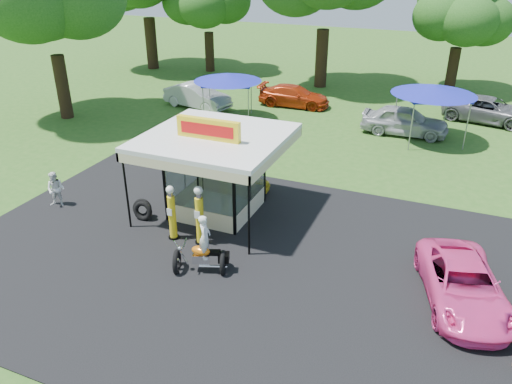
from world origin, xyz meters
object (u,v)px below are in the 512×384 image
at_px(gas_station_kiosk, 216,172).
at_px(bg_car_d, 489,110).
at_px(pink_sedan, 463,285).
at_px(tent_east, 434,90).
at_px(kiosk_car, 239,180).
at_px(bg_car_a, 197,96).
at_px(spectator_west, 56,189).
at_px(gas_pump_left, 172,214).
at_px(gas_pump_right, 200,217).
at_px(tent_west, 228,77).
at_px(bg_car_c, 405,121).
at_px(bg_car_b, 294,96).
at_px(motorcycle, 203,250).

height_order(gas_station_kiosk, bg_car_d, gas_station_kiosk).
height_order(pink_sedan, bg_car_d, bg_car_d).
distance_m(pink_sedan, tent_east, 15.15).
bearing_deg(kiosk_car, bg_car_a, 36.77).
relative_size(spectator_west, tent_east, 0.34).
height_order(gas_station_kiosk, tent_east, gas_station_kiosk).
bearing_deg(tent_east, gas_pump_left, -117.31).
bearing_deg(spectator_west, gas_pump_right, -20.88).
bearing_deg(bg_car_d, tent_west, 122.64).
height_order(pink_sedan, tent_west, tent_west).
distance_m(pink_sedan, bg_car_c, 15.77).
bearing_deg(bg_car_b, motorcycle, -172.12).
bearing_deg(bg_car_b, gas_pump_left, -177.62).
xyz_separation_m(gas_pump_left, motorcycle, (2.07, -1.44, -0.19)).
bearing_deg(gas_pump_left, bg_car_d, 61.27).
height_order(gas_pump_right, tent_west, tent_west).
xyz_separation_m(gas_pump_left, gas_pump_right, (1.12, 0.10, 0.07)).
bearing_deg(bg_car_c, spectator_west, 140.11).
relative_size(bg_car_d, tent_west, 1.30).
bearing_deg(gas_pump_left, bg_car_b, 94.75).
relative_size(motorcycle, bg_car_c, 0.45).
bearing_deg(bg_car_b, kiosk_car, -173.76).
xyz_separation_m(gas_pump_right, motorcycle, (0.96, -1.53, -0.26)).
relative_size(gas_pump_left, tent_west, 0.52).
height_order(gas_pump_left, tent_east, tent_east).
relative_size(gas_station_kiosk, gas_pump_left, 2.44).
xyz_separation_m(gas_station_kiosk, gas_pump_right, (0.58, -2.52, -0.65)).
distance_m(gas_pump_right, bg_car_a, 17.80).
relative_size(motorcycle, bg_car_d, 0.40).
bearing_deg(tent_west, spectator_west, -96.26).
distance_m(bg_car_a, bg_car_c, 13.90).
bearing_deg(kiosk_car, spectator_west, 124.24).
distance_m(gas_station_kiosk, gas_pump_right, 2.66).
distance_m(bg_car_a, tent_west, 3.95).
height_order(kiosk_car, bg_car_b, bg_car_b).
height_order(pink_sedan, bg_car_c, bg_car_c).
bearing_deg(tent_west, pink_sedan, -43.52).
bearing_deg(kiosk_car, bg_car_d, -34.50).
height_order(motorcycle, kiosk_car, motorcycle).
relative_size(gas_pump_left, spectator_west, 1.42).
height_order(gas_pump_right, tent_east, tent_east).
bearing_deg(bg_car_d, gas_pump_left, 163.08).
bearing_deg(bg_car_a, bg_car_b, -52.83).
relative_size(kiosk_car, pink_sedan, 0.59).
relative_size(bg_car_a, bg_car_d, 0.88).
distance_m(gas_station_kiosk, bg_car_c, 14.15).
relative_size(gas_station_kiosk, bg_car_d, 0.97).
height_order(gas_pump_left, bg_car_d, gas_pump_left).
relative_size(spectator_west, bg_car_b, 0.32).
xyz_separation_m(bg_car_d, tent_west, (-15.39, -5.85, 1.92)).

